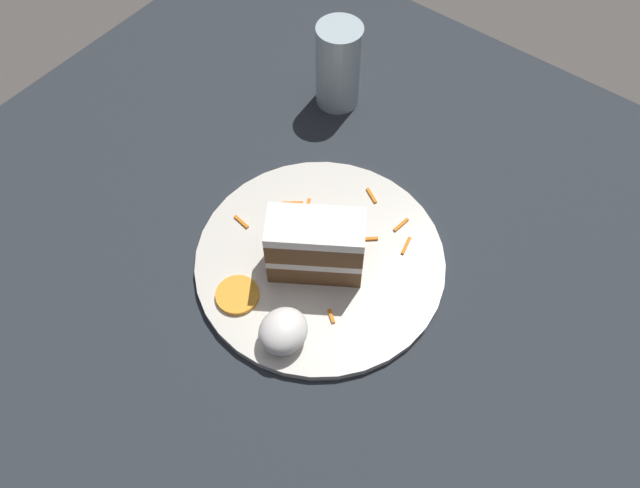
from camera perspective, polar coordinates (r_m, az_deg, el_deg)
ground_plane at (r=0.78m, az=-0.87°, el=-6.06°), size 6.00×6.00×0.00m
dining_table at (r=0.77m, az=-0.89°, el=-5.44°), size 1.10×1.12×0.04m
plate at (r=0.77m, az=0.00°, el=-1.50°), size 0.31×0.31×0.01m
cake_slice at (r=0.72m, az=-0.42°, el=-0.18°), size 0.11×0.12×0.09m
cream_dollop at (r=0.70m, az=-3.39°, el=-7.96°), size 0.06×0.05×0.04m
orange_garnish at (r=0.74m, az=-7.57°, el=-4.64°), size 0.05×0.05×0.01m
carrot_shreds_scatter at (r=0.79m, az=1.85°, el=1.54°), size 0.19×0.20×0.00m
drinking_glass at (r=0.92m, az=1.69°, el=15.57°), size 0.06×0.06×0.13m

